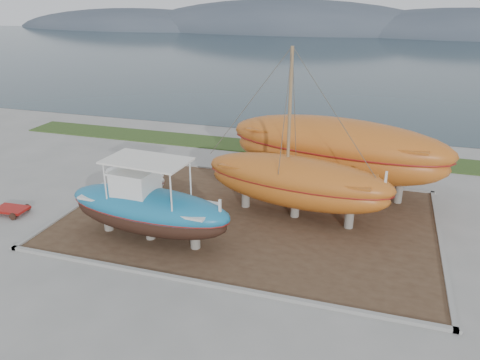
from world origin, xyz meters
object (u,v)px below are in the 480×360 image
(red_trailer, at_px, (12,211))
(white_dinghy, at_px, (135,180))
(orange_sailboat, at_px, (298,137))
(orange_bare_hull, at_px, (335,156))
(blue_caique, at_px, (148,200))

(red_trailer, bearing_deg, white_dinghy, 41.94)
(orange_sailboat, relative_size, orange_bare_hull, 0.76)
(orange_bare_hull, height_order, red_trailer, orange_bare_hull)
(white_dinghy, xyz_separation_m, orange_sailboat, (9.41, -0.55, 3.57))
(orange_sailboat, height_order, red_trailer, orange_sailboat)
(red_trailer, bearing_deg, blue_caique, -4.48)
(blue_caique, xyz_separation_m, orange_bare_hull, (7.35, 8.27, 0.12))
(blue_caique, distance_m, orange_sailboat, 7.64)
(white_dinghy, distance_m, orange_bare_hull, 11.46)
(orange_sailboat, height_order, orange_bare_hull, orange_sailboat)
(blue_caique, xyz_separation_m, orange_sailboat, (5.92, 4.27, 2.26))
(orange_sailboat, xyz_separation_m, orange_bare_hull, (1.43, 4.00, -2.14))
(blue_caique, height_order, red_trailer, blue_caique)
(blue_caique, xyz_separation_m, white_dinghy, (-3.49, 4.82, -1.31))
(orange_bare_hull, distance_m, red_trailer, 17.54)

